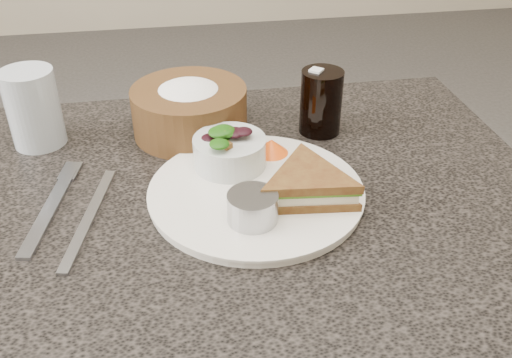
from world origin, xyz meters
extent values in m
cylinder|color=silver|center=(0.07, -0.01, 0.76)|extent=(0.30, 0.30, 0.01)
cylinder|color=#9EA0A4|center=(0.05, -0.08, 0.78)|extent=(0.07, 0.07, 0.04)
cone|color=#FF5912|center=(0.11, 0.09, 0.77)|extent=(0.08, 0.08, 0.02)
cube|color=#9DA1AC|center=(-0.22, 0.00, 0.75)|extent=(0.06, 0.20, 0.01)
cube|color=#AFB1B9|center=(-0.16, -0.02, 0.75)|extent=(0.06, 0.22, 0.00)
cylinder|color=#ACB7C0|center=(-0.26, 0.21, 0.81)|extent=(0.10, 0.10, 0.13)
camera|label=1|loc=(-0.04, -0.66, 1.22)|focal=40.00mm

